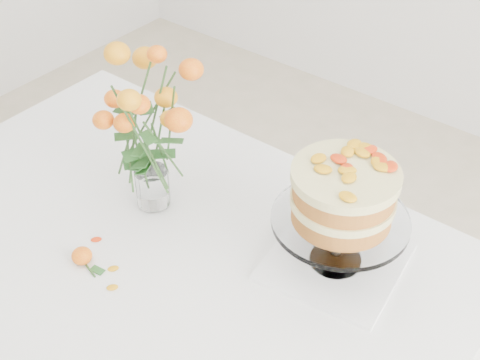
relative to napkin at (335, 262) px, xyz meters
name	(u,v)px	position (x,y,z in m)	size (l,w,h in m)	color
table	(165,263)	(-0.36, -0.18, -0.09)	(1.43, 0.93, 0.76)	tan
napkin	(335,262)	(0.00, 0.00, 0.00)	(0.28, 0.28, 0.01)	white
cake_stand	(343,200)	(0.00, 0.00, 0.18)	(0.30, 0.30, 0.27)	silver
rose_vase	(146,123)	(-0.46, -0.11, 0.24)	(0.35, 0.35, 0.42)	silver
loose_rose_far	(82,256)	(-0.45, -0.35, 0.01)	(0.08, 0.05, 0.04)	red
stray_petal_a	(96,240)	(-0.48, -0.28, 0.00)	(0.03, 0.02, 0.00)	orange
stray_petal_b	(113,269)	(-0.38, -0.32, 0.00)	(0.03, 0.02, 0.00)	orange
stray_petal_c	(112,288)	(-0.34, -0.36, 0.00)	(0.03, 0.02, 0.00)	orange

